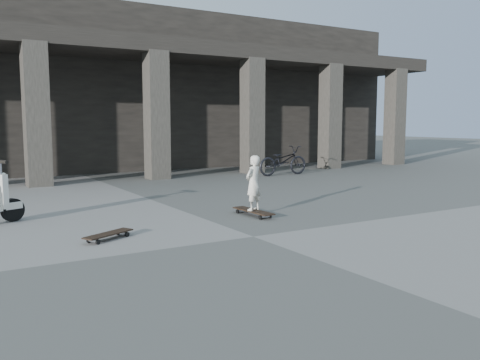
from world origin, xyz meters
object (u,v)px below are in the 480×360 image
skateboard_spare (108,235)px  bicycle (283,161)px  longboard (253,211)px  child (253,183)px

skateboard_spare → bicycle: bicycle is taller
skateboard_spare → bicycle: (7.87, 6.32, 0.42)m
longboard → bicycle: bearing=-43.3°
child → longboard: bearing=-22.5°
child → bicycle: child is taller
longboard → skateboard_spare: size_ratio=1.26×
child → bicycle: 7.56m
longboard → child: child is taller
skateboard_spare → child: child is taller
child → bicycle: bearing=-152.6°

